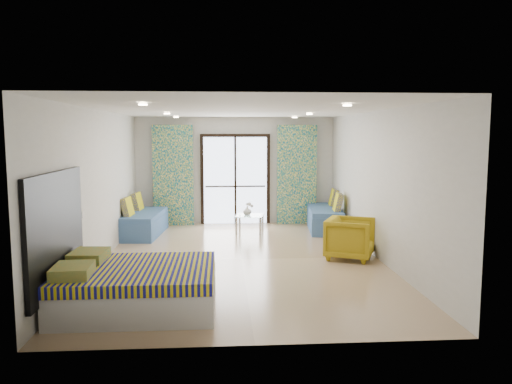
{
  "coord_description": "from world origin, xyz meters",
  "views": [
    {
      "loc": [
        -0.35,
        -8.9,
        2.27
      ],
      "look_at": [
        0.32,
        0.73,
        1.15
      ],
      "focal_mm": 35.0,
      "sensor_mm": 36.0,
      "label": 1
    }
  ],
  "objects": [
    {
      "name": "daybed_left",
      "position": [
        -2.12,
        2.37,
        0.29
      ],
      "size": [
        0.88,
        1.92,
        0.92
      ],
      "rotation": [
        0.0,
        0.0,
        -0.08
      ],
      "color": "#3C5F90",
      "rests_on": "floor"
    },
    {
      "name": "armchair",
      "position": [
        1.99,
        -0.08,
        0.42
      ],
      "size": [
        1.02,
        1.05,
        0.83
      ],
      "primitive_type": "imported",
      "rotation": [
        0.0,
        0.0,
        1.15
      ],
      "color": "#AE9116",
      "rests_on": "floor"
    },
    {
      "name": "coffee_table",
      "position": [
        0.29,
        2.47,
        0.37
      ],
      "size": [
        0.73,
        0.73,
        0.72
      ],
      "rotation": [
        0.0,
        0.0,
        -0.18
      ],
      "color": "silver",
      "rests_on": "floor"
    },
    {
      "name": "balcony_rail",
      "position": [
        0.0,
        3.73,
        0.95
      ],
      "size": [
        1.52,
        0.03,
        0.04
      ],
      "primitive_type": "cube",
      "color": "#595451",
      "rests_on": "balcony_door"
    },
    {
      "name": "curtain_left",
      "position": [
        -1.55,
        3.57,
        1.25
      ],
      "size": [
        1.0,
        0.1,
        2.5
      ],
      "primitive_type": "cube",
      "color": "silver",
      "rests_on": "floor"
    },
    {
      "name": "balcony_door",
      "position": [
        0.0,
        3.72,
        1.26
      ],
      "size": [
        1.76,
        0.08,
        2.28
      ],
      "color": "black",
      "rests_on": "floor"
    },
    {
      "name": "wall_front",
      "position": [
        0.0,
        -3.75,
        1.35
      ],
      "size": [
        5.0,
        0.01,
        2.7
      ],
      "primitive_type": null,
      "color": "silver",
      "rests_on": "ground"
    },
    {
      "name": "daybed_right",
      "position": [
        2.12,
        2.73,
        0.29
      ],
      "size": [
        0.93,
        1.96,
        0.94
      ],
      "rotation": [
        0.0,
        0.0,
        -0.11
      ],
      "color": "#3C5F90",
      "rests_on": "floor"
    },
    {
      "name": "downlight_a",
      "position": [
        -1.4,
        -2.0,
        2.67
      ],
      "size": [
        0.12,
        0.12,
        0.02
      ],
      "primitive_type": "cylinder",
      "color": "#FFE0B2",
      "rests_on": "ceiling"
    },
    {
      "name": "ceiling",
      "position": [
        0.0,
        0.0,
        2.7
      ],
      "size": [
        5.0,
        7.5,
        0.01
      ],
      "primitive_type": null,
      "color": "silver",
      "rests_on": "ground"
    },
    {
      "name": "wall_right",
      "position": [
        2.5,
        0.0,
        1.35
      ],
      "size": [
        0.01,
        7.5,
        2.7
      ],
      "primitive_type": null,
      "color": "silver",
      "rests_on": "ground"
    },
    {
      "name": "downlight_e",
      "position": [
        -1.4,
        3.0,
        2.67
      ],
      "size": [
        0.12,
        0.12,
        0.02
      ],
      "primitive_type": "cylinder",
      "color": "#FFE0B2",
      "rests_on": "ceiling"
    },
    {
      "name": "curtain_right",
      "position": [
        1.55,
        3.57,
        1.25
      ],
      "size": [
        1.0,
        0.1,
        2.5
      ],
      "primitive_type": "cube",
      "color": "silver",
      "rests_on": "floor"
    },
    {
      "name": "downlight_d",
      "position": [
        1.4,
        1.0,
        2.67
      ],
      "size": [
        0.12,
        0.12,
        0.02
      ],
      "primitive_type": "cylinder",
      "color": "#FFE0B2",
      "rests_on": "ceiling"
    },
    {
      "name": "bed",
      "position": [
        -1.48,
        -2.47,
        0.29
      ],
      "size": [
        2.0,
        1.63,
        0.69
      ],
      "color": "silver",
      "rests_on": "floor"
    },
    {
      "name": "downlight_b",
      "position": [
        1.4,
        -2.0,
        2.67
      ],
      "size": [
        0.12,
        0.12,
        0.02
      ],
      "primitive_type": "cylinder",
      "color": "#FFE0B2",
      "rests_on": "ceiling"
    },
    {
      "name": "wall_back",
      "position": [
        0.0,
        3.75,
        1.35
      ],
      "size": [
        5.0,
        0.01,
        2.7
      ],
      "primitive_type": null,
      "color": "silver",
      "rests_on": "ground"
    },
    {
      "name": "downlight_c",
      "position": [
        -1.4,
        1.0,
        2.67
      ],
      "size": [
        0.12,
        0.12,
        0.02
      ],
      "primitive_type": "cylinder",
      "color": "#FFE0B2",
      "rests_on": "ceiling"
    },
    {
      "name": "floor",
      "position": [
        0.0,
        0.0,
        0.0
      ],
      "size": [
        5.0,
        7.5,
        0.01
      ],
      "primitive_type": null,
      "color": "tan",
      "rests_on": "ground"
    },
    {
      "name": "downlight_f",
      "position": [
        1.4,
        3.0,
        2.67
      ],
      "size": [
        0.12,
        0.12,
        0.02
      ],
      "primitive_type": "cylinder",
      "color": "#FFE0B2",
      "rests_on": "ceiling"
    },
    {
      "name": "headboard",
      "position": [
        -2.46,
        -2.47,
        1.05
      ],
      "size": [
        0.06,
        2.1,
        1.5
      ],
      "primitive_type": "cube",
      "color": "black",
      "rests_on": "floor"
    },
    {
      "name": "vase",
      "position": [
        0.24,
        2.47,
        0.51
      ],
      "size": [
        0.2,
        0.21,
        0.2
      ],
      "primitive_type": "imported",
      "rotation": [
        0.0,
        0.0,
        0.01
      ],
      "color": "white",
      "rests_on": "coffee_table"
    },
    {
      "name": "switch_plate",
      "position": [
        -2.47,
        -1.22,
        1.05
      ],
      "size": [
        0.02,
        0.1,
        0.1
      ],
      "primitive_type": "cube",
      "color": "silver",
      "rests_on": "wall_left"
    },
    {
      "name": "wall_left",
      "position": [
        -2.5,
        0.0,
        1.35
      ],
      "size": [
        0.01,
        7.5,
        2.7
      ],
      "primitive_type": null,
      "color": "silver",
      "rests_on": "ground"
    }
  ]
}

